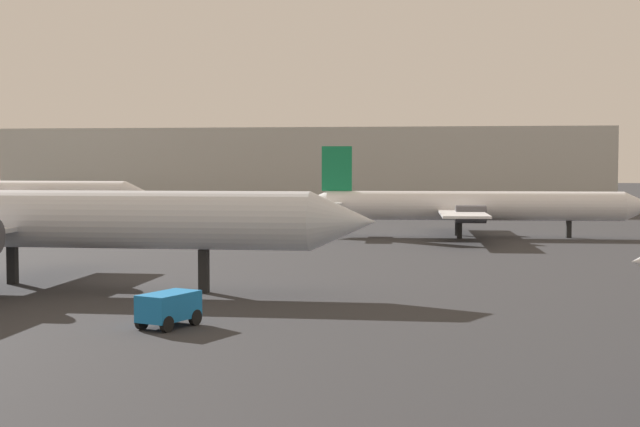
# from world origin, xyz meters

# --- Properties ---
(airplane_on_taxiway) EXTENTS (34.65, 21.01, 11.02)m
(airplane_on_taxiway) POSITION_xyz_m (-15.72, 28.16, 3.46)
(airplane_on_taxiway) COLOR silver
(airplane_on_taxiway) RESTS_ON ground_plane
(airplane_far_left) EXTENTS (30.11, 21.75, 7.67)m
(airplane_far_left) POSITION_xyz_m (7.76, 62.97, 2.62)
(airplane_far_left) COLOR white
(airplane_far_left) RESTS_ON ground_plane
(airplane_far_right) EXTENTS (28.44, 20.65, 8.99)m
(airplane_far_right) POSITION_xyz_m (-40.13, 82.12, 3.00)
(airplane_far_right) COLOR white
(airplane_far_right) RESTS_ON ground_plane
(baggage_cart) EXTENTS (2.14, 2.71, 1.30)m
(baggage_cart) POSITION_xyz_m (-5.21, 18.97, 0.76)
(baggage_cart) COLOR #1972BF
(baggage_cart) RESTS_ON ground_plane
(terminal_building) EXTENTS (82.08, 18.69, 11.05)m
(terminal_building) POSITION_xyz_m (-13.06, 112.72, 5.52)
(terminal_building) COLOR #B7B7B2
(terminal_building) RESTS_ON ground_plane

